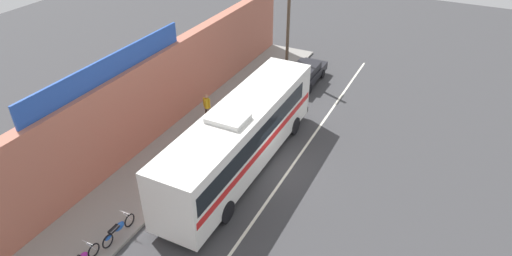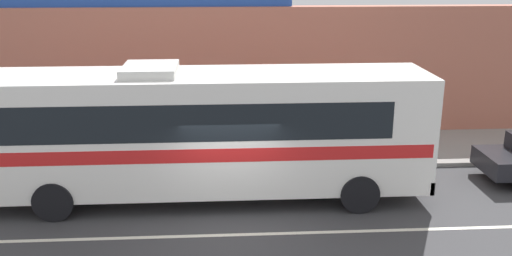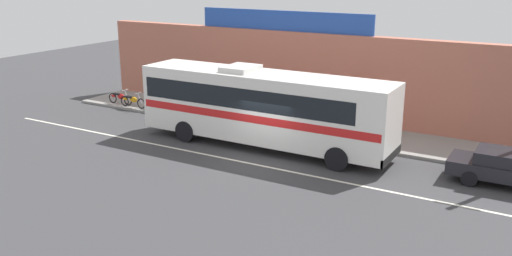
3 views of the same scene
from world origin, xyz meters
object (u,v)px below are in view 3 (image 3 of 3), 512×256
(motorcycle_purple, at_px, (156,103))
(motorcycle_red, at_px, (132,100))
(parked_car, at_px, (509,168))
(motorcycle_green, at_px, (181,107))
(pedestrian_by_curb, at_px, (355,113))
(motorcycle_black, at_px, (120,97))
(intercity_bus, at_px, (262,104))

(motorcycle_purple, bearing_deg, motorcycle_red, -170.45)
(parked_car, relative_size, motorcycle_red, 2.34)
(motorcycle_green, bearing_deg, pedestrian_by_curb, 9.63)
(parked_car, relative_size, motorcycle_green, 2.29)
(motorcycle_green, height_order, pedestrian_by_curb, pedestrian_by_curb)
(motorcycle_red, height_order, motorcycle_green, same)
(parked_car, distance_m, pedestrian_by_curb, 8.25)
(motorcycle_green, relative_size, motorcycle_black, 1.05)
(intercity_bus, bearing_deg, pedestrian_by_curb, 51.59)
(parked_car, relative_size, motorcycle_black, 2.42)
(motorcycle_purple, distance_m, motorcycle_red, 1.63)
(parked_car, bearing_deg, motorcycle_green, 174.35)
(motorcycle_red, distance_m, motorcycle_black, 1.25)
(intercity_bus, relative_size, motorcycle_black, 6.64)
(motorcycle_purple, relative_size, motorcycle_red, 1.00)
(parked_car, xyz_separation_m, motorcycle_purple, (-19.22, 1.88, -0.17))
(motorcycle_black, distance_m, pedestrian_by_curb, 14.62)
(parked_car, xyz_separation_m, motorcycle_green, (-17.28, 1.71, -0.17))
(motorcycle_red, bearing_deg, parked_car, -4.41)
(motorcycle_red, relative_size, pedestrian_by_curb, 1.12)
(motorcycle_purple, xyz_separation_m, motorcycle_black, (-2.83, -0.04, 0.00))
(motorcycle_green, bearing_deg, motorcycle_black, 178.49)
(motorcycle_red, distance_m, motorcycle_green, 3.54)
(motorcycle_green, relative_size, pedestrian_by_curb, 1.14)
(intercity_bus, bearing_deg, motorcycle_green, 160.56)
(motorcycle_purple, distance_m, motorcycle_black, 2.83)
(motorcycle_red, xyz_separation_m, motorcycle_black, (-1.23, 0.23, 0.00))
(intercity_bus, xyz_separation_m, motorcycle_black, (-11.37, 2.45, -1.50))
(motorcycle_purple, xyz_separation_m, motorcycle_green, (1.94, -0.17, 0.00))
(intercity_bus, distance_m, motorcycle_red, 10.49)
(motorcycle_red, height_order, motorcycle_black, same)
(motorcycle_green, xyz_separation_m, motorcycle_black, (-4.77, 0.13, 0.00))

